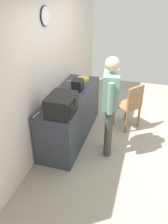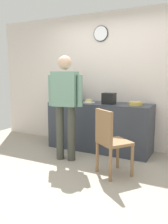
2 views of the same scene
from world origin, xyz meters
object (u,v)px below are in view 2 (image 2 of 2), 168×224
at_px(sandwich_plate, 89,102).
at_px(fork_utensil, 68,100).
at_px(salad_bowl, 136,104).
at_px(wooden_chair, 110,139).
at_px(person_standing, 65,100).
at_px(spoon_utensil, 134,103).
at_px(toaster, 109,98).
at_px(microwave, 65,94).

height_order(sandwich_plate, fork_utensil, sandwich_plate).
distance_m(salad_bowl, fork_utensil, 1.56).
distance_m(salad_bowl, wooden_chair, 1.07).
height_order(salad_bowl, person_standing, person_standing).
bearing_deg(person_standing, wooden_chair, -16.53).
distance_m(salad_bowl, spoon_utensil, 0.25).
distance_m(toaster, person_standing, 0.85).
relative_size(microwave, fork_utensil, 2.94).
bearing_deg(wooden_chair, person_standing, 163.47).
xyz_separation_m(microwave, wooden_chair, (1.29, -0.93, -0.52)).
distance_m(microwave, spoon_utensil, 1.33).
relative_size(fork_utensil, person_standing, 0.10).
bearing_deg(spoon_utensil, wooden_chair, -89.46).
distance_m(person_standing, wooden_chair, 1.04).
bearing_deg(sandwich_plate, wooden_chair, -50.74).
bearing_deg(microwave, salad_bowl, 2.76).
relative_size(microwave, spoon_utensil, 2.94).
height_order(salad_bowl, fork_utensil, salad_bowl).
xyz_separation_m(toaster, person_standing, (-0.49, -0.70, 0.02)).
height_order(person_standing, wooden_chair, person_standing).
xyz_separation_m(sandwich_plate, person_standing, (-0.08, -0.72, 0.09)).
height_order(salad_bowl, toaster, toaster).
bearing_deg(wooden_chair, spoon_utensil, 90.54).
height_order(microwave, spoon_utensil, microwave).
xyz_separation_m(toaster, spoon_utensil, (0.38, 0.26, -0.10)).
height_order(microwave, fork_utensil, microwave).
relative_size(fork_utensil, wooden_chair, 0.18).
height_order(microwave, person_standing, person_standing).
relative_size(sandwich_plate, toaster, 1.02).
distance_m(spoon_utensil, person_standing, 1.30).
xyz_separation_m(sandwich_plate, wooden_chair, (0.81, -0.99, -0.39)).
bearing_deg(fork_utensil, spoon_utensil, -2.16).
distance_m(microwave, salad_bowl, 1.38).
xyz_separation_m(microwave, toaster, (0.90, 0.03, -0.05)).
height_order(microwave, wooden_chair, microwave).
bearing_deg(spoon_utensil, salad_bowl, -67.79).
bearing_deg(person_standing, toaster, 55.02).
distance_m(microwave, person_standing, 0.78).
relative_size(fork_utensil, spoon_utensil, 1.00).
distance_m(salad_bowl, toaster, 0.48).
bearing_deg(sandwich_plate, salad_bowl, 0.45).
height_order(microwave, salad_bowl, microwave).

